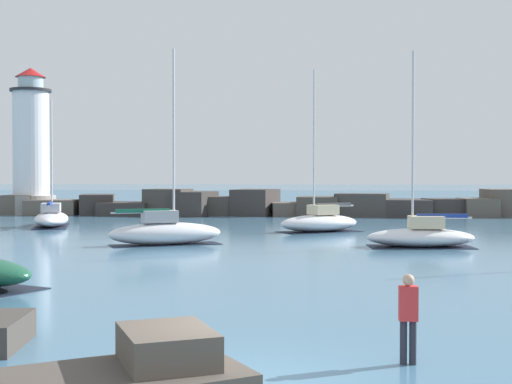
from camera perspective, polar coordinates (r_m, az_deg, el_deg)
ground_plane at (r=13.25m, az=-0.19°, el=-14.77°), size 600.00×600.00×0.00m
open_sea_beyond at (r=125.80m, az=4.15°, el=-0.39°), size 400.00×116.00×0.01m
breakwater_jetty at (r=65.73m, az=5.17°, el=-1.08°), size 57.99×7.08×2.48m
lighthouse at (r=72.13m, az=-17.55°, el=3.18°), size 4.59×4.59×14.08m
foreground_rocks at (r=14.94m, az=-19.61°, el=-11.51°), size 9.92×7.33×1.09m
sailboat_moored_0 at (r=37.78m, az=13.07°, el=-3.40°), size 5.70×2.74×10.10m
sailboat_moored_1 at (r=53.85m, az=-16.05°, el=-1.99°), size 4.36×7.56×9.24m
sailboat_moored_4 at (r=38.28m, az=-7.30°, el=-3.14°), size 6.30×4.23×10.44m
sailboat_moored_6 at (r=47.00m, az=5.12°, el=-2.37°), size 6.12×5.10×10.61m
person_on_rocks at (r=14.32m, az=12.09°, el=-9.50°), size 0.36×0.23×1.76m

